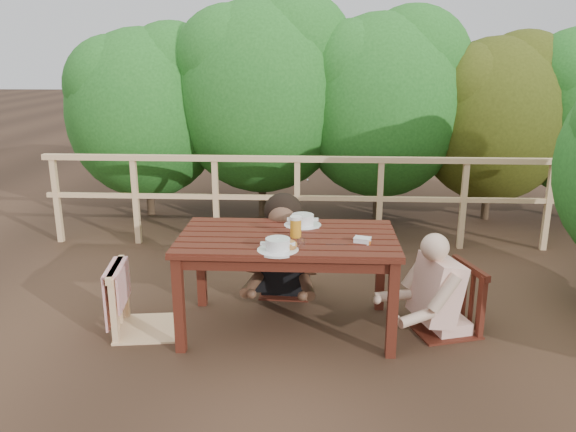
{
  "coord_description": "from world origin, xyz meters",
  "views": [
    {
      "loc": [
        0.21,
        -4.04,
        2.07
      ],
      "look_at": [
        0.0,
        0.05,
        0.9
      ],
      "focal_mm": 35.5,
      "sensor_mm": 36.0,
      "label": 1
    }
  ],
  "objects_px": {
    "soup_near": "(278,245)",
    "bread_roll": "(287,245)",
    "diner_right": "(452,250)",
    "butter_tub": "(362,241)",
    "table": "(288,284)",
    "chair_left": "(145,269)",
    "tumbler": "(301,243)",
    "chair_far": "(285,246)",
    "beer_glass": "(296,227)",
    "woman": "(286,214)",
    "chair_right": "(446,271)",
    "soup_far": "(303,221)"
  },
  "relations": [
    {
      "from": "chair_right",
      "to": "diner_right",
      "type": "relative_size",
      "value": 0.74
    },
    {
      "from": "chair_far",
      "to": "bread_roll",
      "type": "relative_size",
      "value": 6.18
    },
    {
      "from": "table",
      "to": "butter_tub",
      "type": "relative_size",
      "value": 13.7
    },
    {
      "from": "chair_right",
      "to": "soup_far",
      "type": "xyz_separation_m",
      "value": [
        -1.1,
        0.23,
        0.31
      ]
    },
    {
      "from": "diner_right",
      "to": "butter_tub",
      "type": "distance_m",
      "value": 0.72
    },
    {
      "from": "diner_right",
      "to": "bread_roll",
      "type": "bearing_deg",
      "value": 89.05
    },
    {
      "from": "chair_left",
      "to": "chair_right",
      "type": "height_order",
      "value": "chair_left"
    },
    {
      "from": "chair_left",
      "to": "butter_tub",
      "type": "height_order",
      "value": "chair_left"
    },
    {
      "from": "soup_far",
      "to": "beer_glass",
      "type": "height_order",
      "value": "beer_glass"
    },
    {
      "from": "chair_right",
      "to": "woman",
      "type": "distance_m",
      "value": 1.44
    },
    {
      "from": "chair_left",
      "to": "chair_far",
      "type": "relative_size",
      "value": 1.15
    },
    {
      "from": "chair_right",
      "to": "beer_glass",
      "type": "height_order",
      "value": "chair_right"
    },
    {
      "from": "chair_far",
      "to": "tumbler",
      "type": "distance_m",
      "value": 1.02
    },
    {
      "from": "chair_right",
      "to": "tumbler",
      "type": "distance_m",
      "value": 1.17
    },
    {
      "from": "soup_near",
      "to": "woman",
      "type": "bearing_deg",
      "value": 90.26
    },
    {
      "from": "beer_glass",
      "to": "woman",
      "type": "bearing_deg",
      "value": 98.91
    },
    {
      "from": "table",
      "to": "butter_tub",
      "type": "xyz_separation_m",
      "value": [
        0.55,
        -0.13,
        0.4
      ]
    },
    {
      "from": "tumbler",
      "to": "woman",
      "type": "bearing_deg",
      "value": 99.63
    },
    {
      "from": "soup_near",
      "to": "chair_left",
      "type": "bearing_deg",
      "value": 166.22
    },
    {
      "from": "diner_right",
      "to": "chair_left",
      "type": "bearing_deg",
      "value": 76.09
    },
    {
      "from": "tumbler",
      "to": "chair_left",
      "type": "bearing_deg",
      "value": 172.08
    },
    {
      "from": "tumbler",
      "to": "diner_right",
      "type": "bearing_deg",
      "value": 14.54
    },
    {
      "from": "tumbler",
      "to": "butter_tub",
      "type": "bearing_deg",
      "value": 13.73
    },
    {
      "from": "soup_far",
      "to": "butter_tub",
      "type": "distance_m",
      "value": 0.6
    },
    {
      "from": "chair_far",
      "to": "beer_glass",
      "type": "height_order",
      "value": "beer_glass"
    },
    {
      "from": "diner_right",
      "to": "butter_tub",
      "type": "bearing_deg",
      "value": 88.01
    },
    {
      "from": "diner_right",
      "to": "butter_tub",
      "type": "xyz_separation_m",
      "value": [
        -0.69,
        -0.18,
        0.12
      ]
    },
    {
      "from": "table",
      "to": "chair_left",
      "type": "bearing_deg",
      "value": -176.03
    },
    {
      "from": "table",
      "to": "chair_left",
      "type": "distance_m",
      "value": 1.09
    },
    {
      "from": "chair_far",
      "to": "beer_glass",
      "type": "xyz_separation_m",
      "value": [
        0.12,
        -0.72,
        0.4
      ]
    },
    {
      "from": "chair_right",
      "to": "tumbler",
      "type": "relative_size",
      "value": 14.4
    },
    {
      "from": "table",
      "to": "beer_glass",
      "type": "relative_size",
      "value": 9.62
    },
    {
      "from": "soup_near",
      "to": "butter_tub",
      "type": "xyz_separation_m",
      "value": [
        0.6,
        0.19,
        -0.02
      ]
    },
    {
      "from": "woman",
      "to": "beer_glass",
      "type": "height_order",
      "value": "woman"
    },
    {
      "from": "soup_near",
      "to": "bread_roll",
      "type": "xyz_separation_m",
      "value": [
        0.06,
        0.03,
        -0.01
      ]
    },
    {
      "from": "table",
      "to": "chair_left",
      "type": "relative_size",
      "value": 1.61
    },
    {
      "from": "woman",
      "to": "butter_tub",
      "type": "distance_m",
      "value": 1.05
    },
    {
      "from": "tumbler",
      "to": "chair_far",
      "type": "bearing_deg",
      "value": 99.83
    },
    {
      "from": "soup_far",
      "to": "table",
      "type": "bearing_deg",
      "value": -110.59
    },
    {
      "from": "soup_far",
      "to": "bread_roll",
      "type": "distance_m",
      "value": 0.59
    },
    {
      "from": "chair_right",
      "to": "soup_near",
      "type": "bearing_deg",
      "value": -90.21
    },
    {
      "from": "table",
      "to": "chair_right",
      "type": "distance_m",
      "value": 1.21
    },
    {
      "from": "chair_far",
      "to": "diner_right",
      "type": "xyz_separation_m",
      "value": [
        1.29,
        -0.65,
        0.21
      ]
    },
    {
      "from": "table",
      "to": "woman",
      "type": "bearing_deg",
      "value": 94.43
    },
    {
      "from": "diner_right",
      "to": "beer_glass",
      "type": "distance_m",
      "value": 1.19
    },
    {
      "from": "bread_roll",
      "to": "beer_glass",
      "type": "relative_size",
      "value": 0.84
    },
    {
      "from": "chair_left",
      "to": "chair_far",
      "type": "xyz_separation_m",
      "value": [
        1.02,
        0.78,
        -0.06
      ]
    },
    {
      "from": "chair_far",
      "to": "soup_far",
      "type": "relative_size",
      "value": 2.96
    },
    {
      "from": "chair_left",
      "to": "tumbler",
      "type": "height_order",
      "value": "chair_left"
    },
    {
      "from": "woman",
      "to": "table",
      "type": "bearing_deg",
      "value": 97.23
    }
  ]
}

